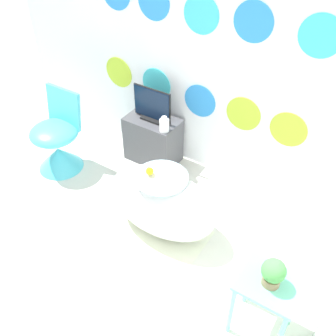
{
  "coord_description": "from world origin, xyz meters",
  "views": [
    {
      "loc": [
        1.49,
        -0.75,
        2.58
      ],
      "look_at": [
        0.37,
        0.99,
        0.83
      ],
      "focal_mm": 42.0,
      "sensor_mm": 36.0,
      "label": 1
    }
  ],
  "objects_px": {
    "bathtub": "(162,202)",
    "chair": "(58,145)",
    "vase": "(164,125)",
    "tv": "(152,106)",
    "potted_plant_left": "(273,272)"
  },
  "relations": [
    {
      "from": "tv",
      "to": "potted_plant_left",
      "type": "xyz_separation_m",
      "value": [
        1.65,
        -1.14,
        -0.0
      ]
    },
    {
      "from": "chair",
      "to": "potted_plant_left",
      "type": "relative_size",
      "value": 3.97
    },
    {
      "from": "chair",
      "to": "vase",
      "type": "bearing_deg",
      "value": 29.11
    },
    {
      "from": "bathtub",
      "to": "tv",
      "type": "height_order",
      "value": "tv"
    },
    {
      "from": "tv",
      "to": "vase",
      "type": "distance_m",
      "value": 0.24
    },
    {
      "from": "chair",
      "to": "tv",
      "type": "distance_m",
      "value": 1.01
    },
    {
      "from": "tv",
      "to": "vase",
      "type": "height_order",
      "value": "tv"
    },
    {
      "from": "bathtub",
      "to": "chair",
      "type": "distance_m",
      "value": 1.31
    },
    {
      "from": "vase",
      "to": "potted_plant_left",
      "type": "relative_size",
      "value": 0.76
    },
    {
      "from": "bathtub",
      "to": "chair",
      "type": "bearing_deg",
      "value": 174.6
    },
    {
      "from": "vase",
      "to": "bathtub",
      "type": "bearing_deg",
      "value": -58.51
    },
    {
      "from": "chair",
      "to": "tv",
      "type": "xyz_separation_m",
      "value": [
        0.71,
        0.61,
        0.36
      ]
    },
    {
      "from": "tv",
      "to": "chair",
      "type": "bearing_deg",
      "value": -139.51
    },
    {
      "from": "vase",
      "to": "potted_plant_left",
      "type": "bearing_deg",
      "value": -35.65
    },
    {
      "from": "tv",
      "to": "potted_plant_left",
      "type": "height_order",
      "value": "tv"
    }
  ]
}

